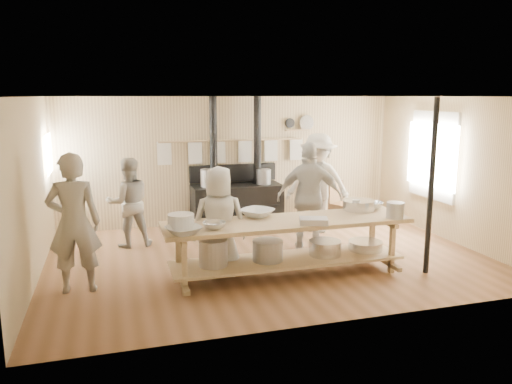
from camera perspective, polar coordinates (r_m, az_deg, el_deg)
ground at (r=8.27m, az=1.42°, el=-7.47°), size 7.00×7.00×0.00m
room_shell at (r=7.91m, az=1.47°, el=3.76°), size 7.00×7.00×7.00m
window_right at (r=10.05m, az=19.60°, el=3.96°), size 0.09×1.50×1.65m
left_opening at (r=9.58m, az=-22.59°, el=4.04°), size 0.00×0.90×0.90m
stove at (r=10.10m, az=-2.28°, el=-1.01°), size 1.90×0.75×2.60m
towel_rail at (r=10.21m, az=-2.67°, el=5.05°), size 3.00×0.04×0.47m
back_wall_shelf at (r=10.65m, az=5.00°, el=7.63°), size 0.63×0.14×0.32m
prep_table at (r=7.30m, az=3.54°, el=-5.73°), size 3.60×0.90×0.85m
support_post at (r=7.69m, az=19.38°, el=0.48°), size 0.08×0.08×2.60m
cook_far_left at (r=7.06m, az=-20.09°, el=-3.37°), size 0.72×0.49×1.90m
cook_left at (r=8.95m, az=-14.34°, el=-1.17°), size 0.82×0.68×1.57m
cook_center at (r=7.26m, az=-4.22°, el=-3.42°), size 0.86×0.62×1.63m
cook_right at (r=8.43m, az=6.14°, el=-0.63°), size 1.18×0.79×1.86m
cook_by_window at (r=9.68m, az=7.08°, el=1.02°), size 1.42×1.29×1.91m
chair at (r=10.43m, az=9.73°, el=-2.24°), size 0.55×0.55×0.88m
bowl_white_a at (r=6.53m, az=-8.28°, el=-4.36°), size 0.58×0.58×0.11m
bowl_steel_a at (r=6.74m, az=-4.79°, el=-3.84°), size 0.41×0.41×0.10m
bowl_white_b at (r=7.40m, az=0.15°, el=-2.39°), size 0.66×0.66×0.11m
bowl_steel_b at (r=8.14m, az=13.15°, el=-1.48°), size 0.48×0.48×0.11m
roasting_pan at (r=7.02m, az=6.60°, el=-3.31°), size 0.45×0.37×0.09m
mixing_bowl_large at (r=7.98m, az=11.68°, el=-1.47°), size 0.64×0.64×0.16m
bucket_galv at (r=7.57m, az=15.62°, el=-2.02°), size 0.26×0.26×0.24m
deep_bowl_enamel at (r=6.72m, az=-8.56°, el=-3.42°), size 0.36×0.36×0.22m
pitcher at (r=7.82m, az=11.37°, el=-1.58°), size 0.15×0.15×0.19m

